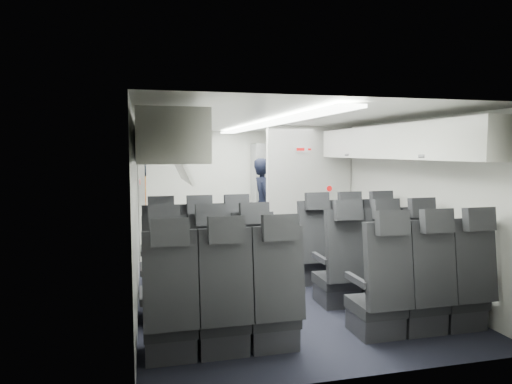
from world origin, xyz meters
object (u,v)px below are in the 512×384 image
seat_row_mid (296,274)px  boarding_door (142,200)px  seat_row_rear (328,300)px  seat_row_front (273,256)px  galley_unit (274,191)px  flight_attendant (264,205)px  carry_on_bag (160,149)px

seat_row_mid → boarding_door: size_ratio=1.79×
seat_row_rear → boarding_door: 4.25m
seat_row_front → seat_row_rear: same height
galley_unit → flight_attendant: 1.32m
seat_row_mid → seat_row_rear: (0.00, -0.90, 0.00)m
galley_unit → seat_row_front: bearing=-106.3°
seat_row_rear → boarding_door: boarding_door is taller
seat_row_rear → galley_unit: bearing=79.4°
seat_row_front → seat_row_rear: size_ratio=1.00×
seat_row_front → seat_row_rear: 1.80m
seat_row_rear → galley_unit: (0.95, 5.05, 0.55)m
galley_unit → seat_row_rear: bearing=-100.6°
seat_row_mid → galley_unit: galley_unit is taller
seat_row_rear → galley_unit: size_ratio=1.75×
seat_row_front → carry_on_bag: (-1.39, 0.36, 1.38)m
seat_row_mid → boarding_door: bearing=118.8°
seat_row_front → galley_unit: bearing=73.7°
boarding_door → carry_on_bag: 1.93m
galley_unit → flight_attendant: size_ratio=1.17×
flight_attendant → carry_on_bag: size_ratio=4.41×
seat_row_front → carry_on_bag: 1.99m
seat_row_front → flight_attendant: bearing=78.6°
carry_on_bag → seat_row_mid: bearing=-30.3°
seat_row_rear → carry_on_bag: bearing=122.8°
seat_row_front → carry_on_bag: carry_on_bag is taller
seat_row_mid → flight_attendant: flight_attendant is taller
seat_row_rear → flight_attendant: 3.89m
seat_row_rear → flight_attendant: flight_attendant is taller
flight_attendant → carry_on_bag: (-1.81, -1.69, 0.96)m
seat_row_rear → flight_attendant: size_ratio=2.04×
galley_unit → boarding_door: galley_unit is taller
seat_row_mid → seat_row_front: bearing=90.0°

